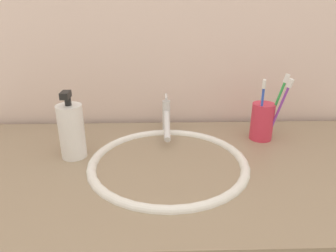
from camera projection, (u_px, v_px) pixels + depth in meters
name	position (u px, v px, depth m)	size (l,w,h in m)	color
tiled_wall_back	(173.00, 10.00, 0.94)	(2.48, 0.04, 2.40)	beige
sink_basin	(168.00, 177.00, 0.78)	(0.41, 0.41, 0.11)	white
faucet	(167.00, 119.00, 0.92)	(0.02, 0.17, 0.11)	silver
toothbrush_cup	(262.00, 121.00, 0.89)	(0.07, 0.07, 0.11)	#D8334C
toothbrush_green	(276.00, 103.00, 0.86)	(0.05, 0.03, 0.19)	green
toothbrush_blue	(262.00, 106.00, 0.85)	(0.02, 0.03, 0.18)	blue
toothbrush_purple	(280.00, 106.00, 0.84)	(0.05, 0.04, 0.19)	purple
soap_dispenser	(72.00, 131.00, 0.78)	(0.06, 0.06, 0.18)	white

